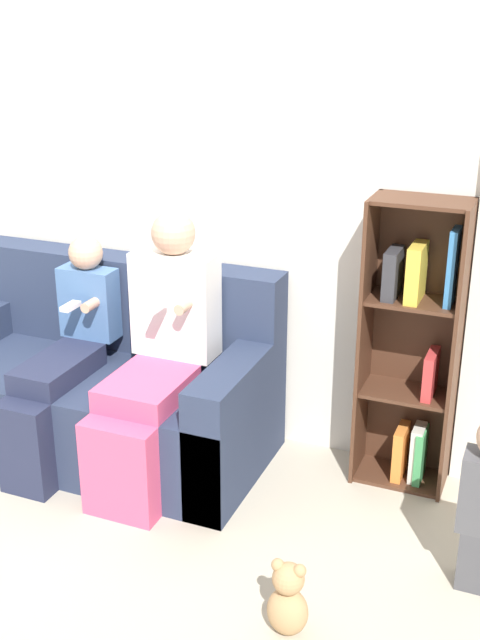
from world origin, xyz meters
TOP-DOWN VIEW (x-y plane):
  - ground_plane at (0.00, 0.00)m, footprint 14.00×14.00m
  - back_wall at (0.00, 0.98)m, footprint 10.00×0.06m
  - couch at (-0.05, 0.53)m, footprint 1.77×0.85m
  - adult_seated at (0.36, 0.40)m, footprint 0.41×0.77m
  - child_seated at (-0.16, 0.35)m, footprint 0.30×0.78m
  - bookshelf at (1.48, 0.83)m, footprint 0.44×0.28m
  - teddy_bear at (1.31, -0.41)m, footprint 0.16×0.13m

SIDE VIEW (x-z plane):
  - ground_plane at x=0.00m, z-range 0.00..0.00m
  - teddy_bear at x=1.31m, z-range -0.01..0.31m
  - couch at x=-0.05m, z-range -0.16..0.81m
  - child_seated at x=-0.16m, z-range 0.01..1.13m
  - adult_seated at x=0.36m, z-range 0.03..1.33m
  - bookshelf at x=1.48m, z-range -0.02..1.40m
  - back_wall at x=0.00m, z-range 0.00..2.55m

